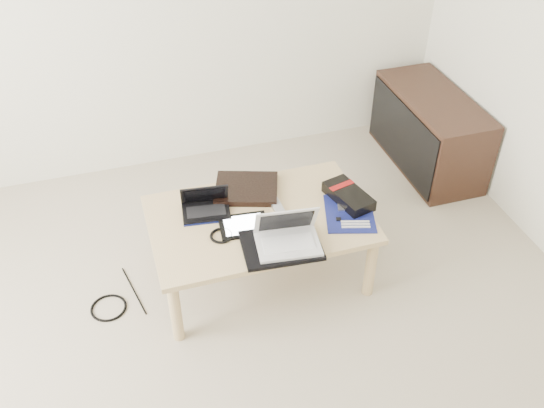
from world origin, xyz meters
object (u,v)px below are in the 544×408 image
object	(u,v)px
white_laptop	(287,236)
gpu_box	(348,196)
netbook	(206,206)
media_cabinet	(428,131)
coffee_table	(259,224)

from	to	relation	value
white_laptop	gpu_box	xyz separation A→B (m)	(0.41, 0.23, -0.03)
netbook	white_laptop	world-z (taller)	white_laptop
media_cabinet	gpu_box	size ratio (longest dim) A/B	2.91
gpu_box	white_laptop	bearing A→B (deg)	-150.48
media_cabinet	white_laptop	bearing A→B (deg)	-144.18
netbook	white_laptop	size ratio (longest dim) A/B	0.81
media_cabinet	white_laptop	world-z (taller)	white_laptop
coffee_table	gpu_box	world-z (taller)	gpu_box
coffee_table	white_laptop	bearing A→B (deg)	-73.97
netbook	white_laptop	bearing A→B (deg)	-49.18
coffee_table	netbook	xyz separation A→B (m)	(-0.25, 0.12, 0.08)
netbook	media_cabinet	bearing A→B (deg)	19.35
netbook	gpu_box	world-z (taller)	netbook
netbook	gpu_box	xyz separation A→B (m)	(0.73, -0.13, -0.00)
netbook	white_laptop	distance (m)	0.48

